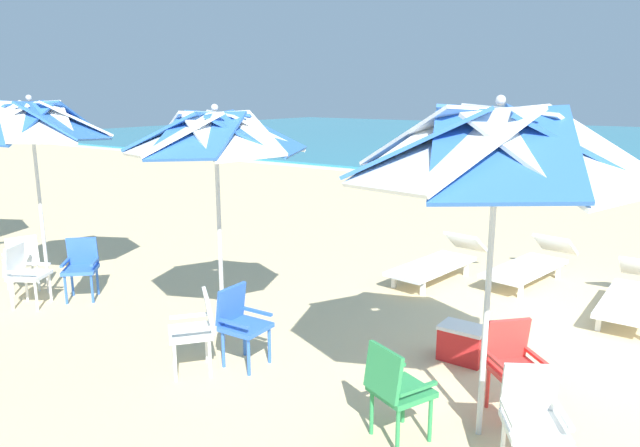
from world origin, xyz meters
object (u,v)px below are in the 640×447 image
plastic_chair_7 (24,271)px  cooler_box (463,343)px  sun_lounger_3 (439,261)px  beach_umbrella_1 (216,136)px  sun_lounger_1 (633,295)px  sun_lounger_2 (531,264)px  plastic_chair_0 (513,362)px  plastic_chair_1 (395,387)px  plastic_chair_2 (533,416)px  plastic_chair_5 (81,265)px  beach_umbrella_0 (497,148)px  plastic_chair_3 (197,327)px  beach_umbrella_2 (31,123)px  plastic_chair_6 (22,259)px  plastic_chair_4 (241,321)px

plastic_chair_7 → cooler_box: plastic_chair_7 is taller
sun_lounger_3 → cooler_box: bearing=-60.8°
beach_umbrella_1 → sun_lounger_1: bearing=44.6°
sun_lounger_1 → sun_lounger_2: (-1.52, 0.67, 0.00)m
plastic_chair_0 → sun_lounger_1: size_ratio=0.40×
plastic_chair_1 → plastic_chair_2: (1.07, 0.21, 0.00)m
plastic_chair_5 → beach_umbrella_0: bearing=-0.5°
plastic_chair_3 → plastic_chair_0: bearing=20.4°
beach_umbrella_0 → beach_umbrella_2: beach_umbrella_0 is taller
beach_umbrella_0 → cooler_box: size_ratio=5.76×
plastic_chair_3 → sun_lounger_1: 5.69m
sun_lounger_3 → plastic_chair_6: bearing=-139.0°
beach_umbrella_0 → plastic_chair_0: bearing=79.1°
plastic_chair_1 → beach_umbrella_1: (-2.62, 0.62, 1.93)m
plastic_chair_4 → plastic_chair_7: size_ratio=1.00×
plastic_chair_2 → sun_lounger_1: (0.15, 4.19, -0.22)m
beach_umbrella_0 → sun_lounger_1: (0.66, 3.88, -2.20)m
plastic_chair_2 → sun_lounger_1: 4.19m
plastic_chair_6 → sun_lounger_1: plastic_chair_6 is taller
plastic_chair_1 → plastic_chair_4: (-2.05, 0.32, 0.00)m
plastic_chair_4 → plastic_chair_6: same height
plastic_chair_6 → sun_lounger_3: size_ratio=0.39×
plastic_chair_3 → beach_umbrella_2: beach_umbrella_2 is taller
plastic_chair_2 → beach_umbrella_1: beach_umbrella_1 is taller
plastic_chair_0 → beach_umbrella_2: beach_umbrella_2 is taller
plastic_chair_7 → plastic_chair_0: bearing=10.0°
plastic_chair_1 → sun_lounger_2: bearing=93.4°
cooler_box → beach_umbrella_1: bearing=-154.9°
plastic_chair_4 → sun_lounger_3: (0.51, 4.02, -0.22)m
plastic_chair_4 → sun_lounger_3: 4.06m
beach_umbrella_1 → sun_lounger_1: beach_umbrella_1 is taller
beach_umbrella_1 → plastic_chair_6: bearing=-173.6°
beach_umbrella_1 → plastic_chair_3: (0.31, -0.69, -1.93)m
plastic_chair_1 → plastic_chair_6: 6.31m
plastic_chair_0 → sun_lounger_1: (0.56, 3.36, -0.22)m
plastic_chair_0 → plastic_chair_6: 7.01m
plastic_chair_1 → plastic_chair_2: bearing=11.0°
plastic_chair_0 → sun_lounger_1: plastic_chair_0 is taller
plastic_chair_1 → beach_umbrella_2: size_ratio=0.30×
beach_umbrella_0 → sun_lounger_2: bearing=100.7°
plastic_chair_4 → plastic_chair_5: bearing=175.9°
sun_lounger_3 → plastic_chair_7: bearing=-133.2°
beach_umbrella_0 → plastic_chair_7: (-6.26, -0.59, -1.98)m
plastic_chair_4 → plastic_chair_7: same height
beach_umbrella_0 → sun_lounger_2: 5.13m
plastic_chair_0 → plastic_chair_3: size_ratio=1.00×
sun_lounger_1 → plastic_chair_6: bearing=-150.9°
plastic_chair_7 → sun_lounger_3: (4.16, 4.43, -0.22)m
plastic_chair_7 → plastic_chair_6: bearing=154.6°
beach_umbrella_2 → plastic_chair_5: (0.59, 0.19, -1.98)m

